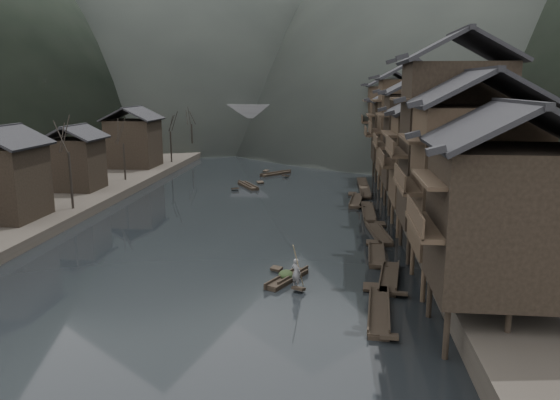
# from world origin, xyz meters

# --- Properties ---
(water) EXTENTS (300.00, 300.00, 0.00)m
(water) POSITION_xyz_m (0.00, 0.00, 0.00)
(water) COLOR black
(water) RESTS_ON ground
(right_bank) EXTENTS (40.00, 200.00, 1.80)m
(right_bank) POSITION_xyz_m (35.00, 40.00, 0.90)
(right_bank) COLOR #2D2823
(right_bank) RESTS_ON ground
(left_bank) EXTENTS (40.00, 200.00, 1.20)m
(left_bank) POSITION_xyz_m (-35.00, 40.00, 0.60)
(left_bank) COLOR #2D2823
(left_bank) RESTS_ON ground
(stilt_houses) EXTENTS (9.00, 67.60, 16.69)m
(stilt_houses) POSITION_xyz_m (17.28, 19.57, 8.91)
(stilt_houses) COLOR black
(stilt_houses) RESTS_ON ground
(left_houses) EXTENTS (8.10, 53.20, 8.73)m
(left_houses) POSITION_xyz_m (-20.50, 20.12, 5.66)
(left_houses) COLOR black
(left_houses) RESTS_ON left_bank
(bare_trees) EXTENTS (3.93, 74.86, 7.86)m
(bare_trees) POSITION_xyz_m (-17.00, 24.27, 6.50)
(bare_trees) COLOR black
(bare_trees) RESTS_ON left_bank
(moored_sampans) EXTENTS (3.32, 48.29, 0.47)m
(moored_sampans) POSITION_xyz_m (12.10, 15.11, 0.20)
(moored_sampans) COLOR black
(moored_sampans) RESTS_ON water
(midriver_boats) EXTENTS (6.40, 15.24, 0.45)m
(midriver_boats) POSITION_xyz_m (-0.94, 37.41, 0.20)
(midriver_boats) COLOR black
(midriver_boats) RESTS_ON water
(stone_bridge) EXTENTS (40.00, 6.00, 9.00)m
(stone_bridge) POSITION_xyz_m (-0.00, 72.00, 5.11)
(stone_bridge) COLOR #4C4C4F
(stone_bridge) RESTS_ON ground
(hero_sampan) EXTENTS (2.72, 4.42, 0.43)m
(hero_sampan) POSITION_xyz_m (5.79, -0.76, 0.20)
(hero_sampan) COLOR black
(hero_sampan) RESTS_ON water
(cargo_heap) EXTENTS (1.00, 1.31, 0.60)m
(cargo_heap) POSITION_xyz_m (5.70, -0.58, 0.73)
(cargo_heap) COLOR black
(cargo_heap) RESTS_ON hero_sampan
(boatman) EXTENTS (0.81, 0.74, 1.85)m
(boatman) POSITION_xyz_m (6.50, -2.19, 1.36)
(boatman) COLOR slate
(boatman) RESTS_ON hero_sampan
(bamboo_pole) EXTENTS (0.72, 2.05, 3.88)m
(bamboo_pole) POSITION_xyz_m (6.70, -2.19, 4.23)
(bamboo_pole) COLOR #8C7A51
(bamboo_pole) RESTS_ON boatman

